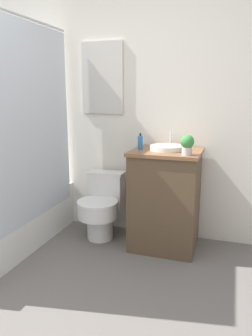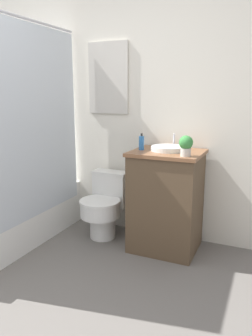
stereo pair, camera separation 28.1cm
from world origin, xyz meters
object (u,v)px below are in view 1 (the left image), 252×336
(toilet, at_px, (101,206))
(sink, at_px, (167,148))
(soap_bottle, at_px, (140,143))
(potted_plant, at_px, (187,144))

(toilet, bearing_deg, sink, 1.35)
(toilet, distance_m, soap_bottle, 0.76)
(sink, relative_size, soap_bottle, 2.28)
(toilet, relative_size, sink, 1.88)
(potted_plant, bearing_deg, sink, 136.26)
(sink, height_order, potted_plant, potted_plant)
(toilet, relative_size, potted_plant, 3.80)
(toilet, height_order, sink, sink)
(potted_plant, bearing_deg, toilet, 167.89)
(sink, height_order, soap_bottle, soap_bottle)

